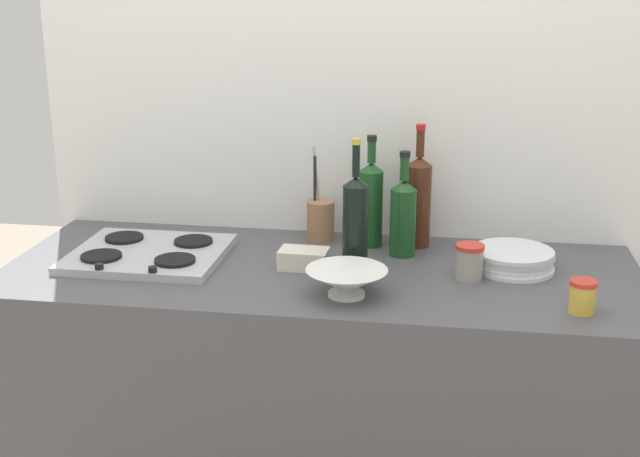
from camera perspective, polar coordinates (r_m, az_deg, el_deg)
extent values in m
cube|color=#4C4C51|center=(2.55, 0.00, -12.32)|extent=(1.80, 0.70, 0.90)
cube|color=white|center=(2.66, 1.28, 3.92)|extent=(1.90, 0.06, 2.19)
cube|color=#B2B2B7|center=(2.50, -11.65, -1.72)|extent=(0.44, 0.39, 0.02)
cylinder|color=black|center=(2.46, -14.77, -1.85)|extent=(0.12, 0.12, 0.01)
cylinder|color=black|center=(2.38, -9.92, -2.15)|extent=(0.12, 0.12, 0.01)
cylinder|color=black|center=(2.61, -13.27, -0.62)|extent=(0.12, 0.12, 0.01)
cylinder|color=black|center=(2.53, -8.68, -0.87)|extent=(0.12, 0.12, 0.01)
cylinder|color=black|center=(2.36, -14.90, -2.53)|extent=(0.02, 0.02, 0.02)
cylinder|color=black|center=(2.31, -11.41, -2.77)|extent=(0.02, 0.02, 0.02)
cylinder|color=white|center=(2.42, 13.10, -2.62)|extent=(0.23, 0.23, 0.01)
cylinder|color=white|center=(2.42, 13.00, -2.31)|extent=(0.23, 0.23, 0.01)
cylinder|color=white|center=(2.42, 13.02, -2.03)|extent=(0.23, 0.23, 0.01)
cylinder|color=white|center=(2.41, 13.13, -1.79)|extent=(0.23, 0.23, 0.01)
cylinder|color=white|center=(2.40, 13.10, -1.56)|extent=(0.23, 0.23, 0.01)
cylinder|color=black|center=(2.29, 2.43, -0.09)|extent=(0.07, 0.07, 0.25)
cone|color=black|center=(2.26, 2.47, 3.24)|extent=(0.07, 0.07, 0.02)
cylinder|color=black|center=(2.24, 2.49, 4.66)|extent=(0.02, 0.02, 0.09)
cylinder|color=gold|center=(2.23, 2.51, 5.99)|extent=(0.02, 0.02, 0.02)
cylinder|color=#472314|center=(2.54, 6.74, 1.54)|extent=(0.08, 0.08, 0.25)
cone|color=#472314|center=(2.51, 6.85, 4.61)|extent=(0.08, 0.08, 0.03)
cylinder|color=#472314|center=(2.49, 6.89, 5.82)|extent=(0.02, 0.02, 0.08)
cylinder|color=#B21E1E|center=(2.49, 6.93, 6.92)|extent=(0.03, 0.03, 0.02)
cylinder|color=#19471E|center=(2.46, 5.71, 0.42)|extent=(0.08, 0.08, 0.20)
cone|color=#19471E|center=(2.43, 5.79, 3.00)|extent=(0.08, 0.08, 0.03)
cylinder|color=#19471E|center=(2.42, 5.82, 4.10)|extent=(0.03, 0.03, 0.07)
cylinder|color=black|center=(2.41, 5.85, 5.09)|extent=(0.03, 0.03, 0.02)
cylinder|color=#19471E|center=(2.53, 3.49, 1.37)|extent=(0.07, 0.07, 0.23)
cone|color=#19471E|center=(2.50, 3.54, 4.23)|extent=(0.07, 0.07, 0.03)
cylinder|color=#19471E|center=(2.49, 3.56, 5.27)|extent=(0.03, 0.03, 0.07)
cylinder|color=black|center=(2.48, 3.58, 6.20)|extent=(0.03, 0.03, 0.02)
cylinder|color=white|center=(2.17, 1.83, -4.51)|extent=(0.10, 0.10, 0.01)
cone|color=white|center=(2.16, 1.84, -3.61)|extent=(0.21, 0.21, 0.06)
cube|color=silver|center=(2.36, -1.13, -2.11)|extent=(0.14, 0.09, 0.06)
cylinder|color=#996B4C|center=(2.59, 0.04, 0.53)|extent=(0.09, 0.09, 0.13)
cylinder|color=#262626|center=(2.57, -0.35, 2.68)|extent=(0.01, 0.04, 0.22)
cylinder|color=#B7B7B2|center=(2.57, -0.17, 2.97)|extent=(0.03, 0.02, 0.24)
cylinder|color=#9E998C|center=(2.31, 10.19, -2.40)|extent=(0.08, 0.08, 0.09)
cylinder|color=red|center=(2.29, 10.26, -1.24)|extent=(0.08, 0.08, 0.01)
cylinder|color=gold|center=(2.15, 17.53, -4.62)|extent=(0.06, 0.06, 0.07)
cylinder|color=red|center=(2.14, 17.63, -3.57)|extent=(0.07, 0.07, 0.01)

